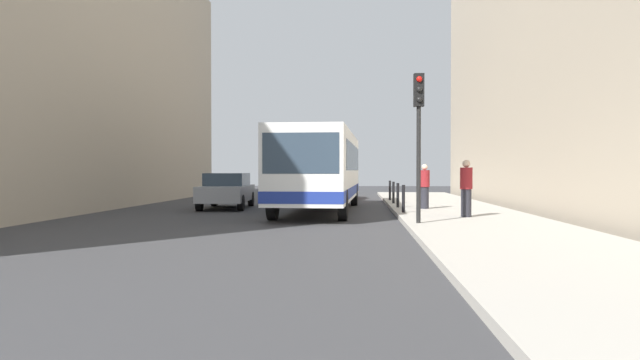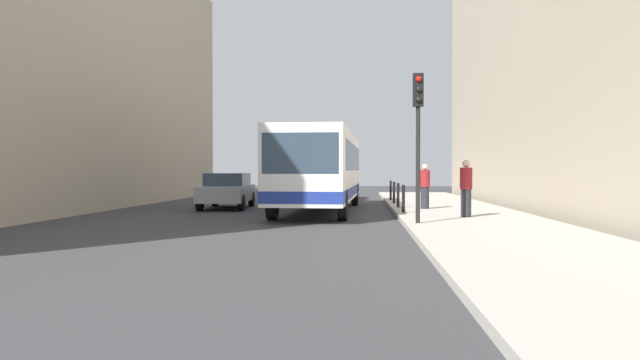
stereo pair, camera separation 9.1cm
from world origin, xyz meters
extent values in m
plane|color=#38383A|center=(0.00, 0.00, 0.00)|extent=(80.00, 80.00, 0.00)
cube|color=#ADA89E|center=(5.40, 0.00, 0.07)|extent=(4.40, 40.00, 0.15)
cube|color=#B2A38C|center=(-11.50, 4.00, 6.45)|extent=(7.00, 32.00, 12.90)
cube|color=#B2A38C|center=(11.50, 4.00, 6.77)|extent=(7.00, 32.00, 13.53)
cube|color=white|center=(0.44, 3.91, 1.75)|extent=(2.94, 11.09, 2.50)
cube|color=navy|center=(0.44, 3.91, 0.80)|extent=(2.96, 11.11, 0.36)
cube|color=#2D3D4C|center=(0.22, -1.57, 2.10)|extent=(2.26, 0.15, 1.20)
cube|color=#2D3D4C|center=(0.46, 4.41, 2.10)|extent=(2.90, 9.49, 1.00)
cylinder|color=black|center=(1.42, -0.04, 0.50)|extent=(0.32, 1.01, 1.00)
cylinder|color=black|center=(-0.84, 0.06, 0.50)|extent=(0.32, 1.01, 1.00)
cylinder|color=black|center=(1.73, 7.76, 0.50)|extent=(0.32, 1.01, 1.00)
cylinder|color=black|center=(-0.53, 7.85, 0.50)|extent=(0.32, 1.01, 1.00)
cube|color=#A5A8AD|center=(-3.60, 5.53, 0.64)|extent=(2.04, 4.49, 0.64)
cube|color=#2D3D4C|center=(-3.61, 5.68, 1.22)|extent=(1.73, 2.55, 0.52)
cylinder|color=black|center=(-2.70, 4.07, 0.32)|extent=(0.25, 0.65, 0.64)
cylinder|color=black|center=(-4.34, 3.98, 0.32)|extent=(0.25, 0.65, 0.64)
cylinder|color=black|center=(-2.87, 7.07, 0.32)|extent=(0.25, 0.65, 0.64)
cylinder|color=black|center=(-4.50, 6.98, 0.32)|extent=(0.25, 0.65, 0.64)
cube|color=maroon|center=(0.60, 13.79, 0.64)|extent=(2.11, 4.52, 0.64)
cube|color=#2D3D4C|center=(0.59, 13.94, 1.22)|extent=(1.77, 2.57, 0.52)
cylinder|color=black|center=(1.53, 12.35, 0.32)|extent=(0.27, 0.65, 0.64)
cylinder|color=black|center=(-0.11, 12.23, 0.32)|extent=(0.27, 0.65, 0.64)
cylinder|color=black|center=(1.31, 15.34, 0.32)|extent=(0.27, 0.65, 0.64)
cylinder|color=black|center=(-0.33, 15.22, 0.32)|extent=(0.27, 0.65, 0.64)
cylinder|color=black|center=(3.55, -2.26, 1.75)|extent=(0.12, 0.12, 3.20)
cube|color=black|center=(3.55, -2.26, 3.80)|extent=(0.28, 0.24, 0.90)
sphere|color=red|center=(3.55, -2.39, 4.08)|extent=(0.16, 0.16, 0.16)
sphere|color=black|center=(3.55, -2.39, 3.80)|extent=(0.16, 0.16, 0.16)
sphere|color=black|center=(3.55, -2.39, 3.52)|extent=(0.16, 0.16, 0.16)
cylinder|color=black|center=(3.45, 1.62, 0.62)|extent=(0.11, 0.11, 0.95)
cylinder|color=black|center=(3.45, 4.34, 0.62)|extent=(0.11, 0.11, 0.95)
cylinder|color=black|center=(3.45, 7.06, 0.62)|extent=(0.11, 0.11, 0.95)
cylinder|color=black|center=(3.45, 9.78, 0.62)|extent=(0.11, 0.11, 0.95)
cylinder|color=#26262D|center=(5.25, -0.12, 0.58)|extent=(0.32, 0.32, 0.87)
cylinder|color=maroon|center=(5.25, -0.12, 1.35)|extent=(0.38, 0.38, 0.67)
sphere|color=beige|center=(5.25, -0.12, 1.81)|extent=(0.24, 0.24, 0.24)
cylinder|color=#26262D|center=(4.40, 3.64, 0.56)|extent=(0.32, 0.32, 0.82)
cylinder|color=maroon|center=(4.40, 3.64, 1.29)|extent=(0.38, 0.38, 0.63)
sphere|color=beige|center=(4.40, 3.64, 1.72)|extent=(0.23, 0.23, 0.23)
camera|label=1|loc=(1.87, -18.08, 1.60)|focal=32.05mm
camera|label=2|loc=(1.96, -18.08, 1.60)|focal=32.05mm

